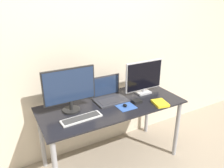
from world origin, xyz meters
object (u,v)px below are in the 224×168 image
laptop (109,94)px  monitor_right (144,77)px  book (160,103)px  mouse (125,105)px  power_brick (137,101)px  monitor_left (70,89)px  keyboard (82,118)px

laptop → monitor_right: bearing=-6.4°
monitor_right → book: monitor_right is taller
laptop → mouse: (0.06, -0.25, -0.04)m
laptop → mouse: size_ratio=6.06×
monitor_right → power_brick: (-0.21, -0.18, -0.19)m
monitor_left → laptop: (0.47, 0.05, -0.18)m
monitor_right → book: 0.39m
monitor_right → mouse: size_ratio=8.49×
keyboard → power_brick: bearing=2.9°
monitor_left → laptop: monitor_left is taller
monitor_right → power_brick: size_ratio=5.21×
power_brick → monitor_left: bearing=165.9°
laptop → mouse: laptop is taller
laptop → keyboard: bearing=-149.2°
monitor_left → monitor_right: bearing=0.0°
keyboard → laptop: bearing=30.8°
keyboard → mouse: size_ratio=6.90×
laptop → power_brick: (0.23, -0.23, -0.05)m
laptop → power_brick: laptop is taller
mouse → laptop: bearing=104.2°
book → power_brick: 0.25m
monitor_left → mouse: size_ratio=9.05×
keyboard → mouse: bearing=1.0°
mouse → monitor_right: bearing=27.6°
mouse → book: mouse is taller
keyboard → monitor_left: bearing=98.1°
power_brick → keyboard: bearing=-177.1°
laptop → power_brick: 0.33m
monitor_left → monitor_right: monitor_left is taller
mouse → power_brick: size_ratio=0.61×
monitor_right → laptop: 0.47m
monitor_right → book: (-0.01, -0.33, -0.20)m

